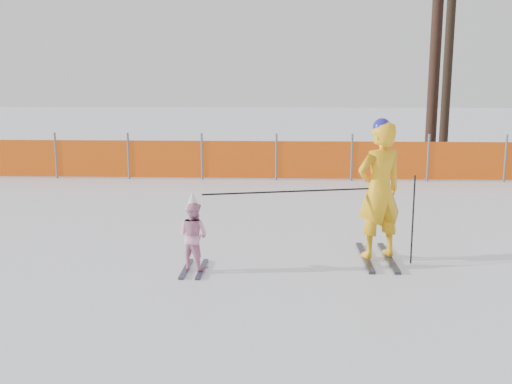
{
  "coord_description": "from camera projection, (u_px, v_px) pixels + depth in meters",
  "views": [
    {
      "loc": [
        0.39,
        -7.49,
        2.49
      ],
      "look_at": [
        0.0,
        0.5,
        1.0
      ],
      "focal_mm": 40.0,
      "sensor_mm": 36.0,
      "label": 1
    }
  ],
  "objects": [
    {
      "name": "ski_poles",
      "position": [
        332.0,
        201.0,
        7.94
      ],
      "size": [
        2.94,
        0.61,
        1.27
      ],
      "color": "black",
      "rests_on": "ground"
    },
    {
      "name": "safety_fence",
      "position": [
        225.0,
        159.0,
        15.28
      ],
      "size": [
        17.4,
        0.06,
        1.25
      ],
      "color": "#595960",
      "rests_on": "ground"
    },
    {
      "name": "ground",
      "position": [
        254.0,
        270.0,
        7.83
      ],
      "size": [
        120.0,
        120.0,
        0.0
      ],
      "primitive_type": "plane",
      "color": "white",
      "rests_on": "ground"
    },
    {
      "name": "child",
      "position": [
        193.0,
        234.0,
        7.75
      ],
      "size": [
        0.56,
        0.84,
        1.11
      ],
      "color": "black",
      "rests_on": "ground"
    },
    {
      "name": "adult",
      "position": [
        379.0,
        190.0,
        8.16
      ],
      "size": [
        0.85,
        1.44,
        2.05
      ],
      "color": "black",
      "rests_on": "ground"
    },
    {
      "name": "tree_trunks",
      "position": [
        440.0,
        69.0,
        17.53
      ],
      "size": [
        0.56,
        0.85,
        6.32
      ],
      "color": "black",
      "rests_on": "ground"
    }
  ]
}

